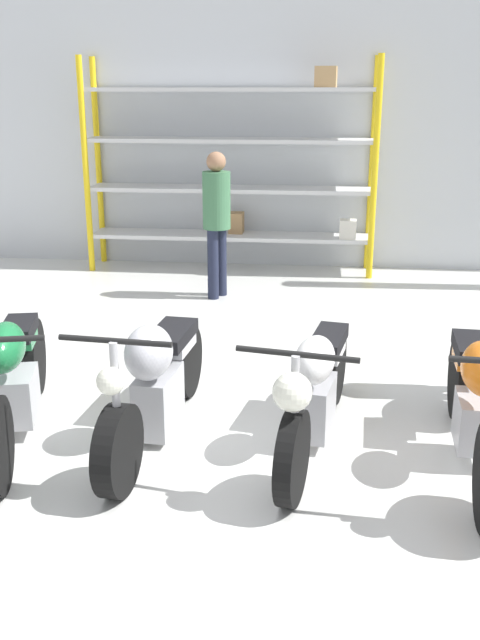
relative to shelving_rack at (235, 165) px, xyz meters
The scene contains 8 objects.
ground_plane 5.01m from the shelving_rack, 83.38° to the right, with size 30.00×30.00×0.00m, color silver.
back_wall 0.78m from the shelving_rack, 33.56° to the left, with size 30.00×0.08×3.60m.
shelving_rack is the anchor object (origin of this frame).
motorcycle_green 5.25m from the shelving_rack, 100.87° to the right, with size 0.85×2.11×0.99m.
motorcycle_silver 5.06m from the shelving_rack, 89.63° to the right, with size 0.69×2.08×0.99m.
motorcycle_white 5.21m from the shelving_rack, 77.13° to the right, with size 0.72×2.07×0.94m.
motorcycle_orange 5.66m from the shelving_rack, 67.11° to the right, with size 0.58×2.10×1.00m.
person_browsing 1.43m from the shelving_rack, 92.22° to the right, with size 0.42×0.42×1.69m.
Camera 1 is at (0.57, -4.68, 2.36)m, focal length 40.00 mm.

